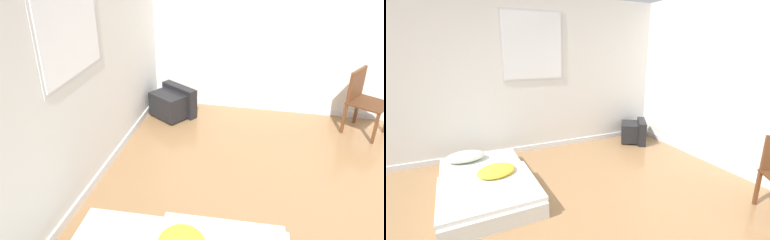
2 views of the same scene
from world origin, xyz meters
TOP-DOWN VIEW (x-y plane):
  - wall_back at (0.01, 2.58)m, footprint 8.37×0.08m
  - mattress_bed at (-0.35, 1.41)m, footprint 1.12×1.79m
  - crt_tv at (2.47, 2.16)m, footprint 0.67×0.70m

SIDE VIEW (x-z plane):
  - mattress_bed at x=-0.35m, z-range -0.04..0.29m
  - crt_tv at x=2.47m, z-range -0.01..0.42m
  - wall_back at x=0.01m, z-range -0.01..2.59m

